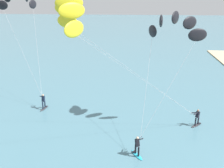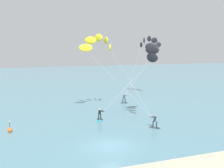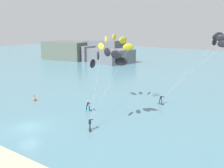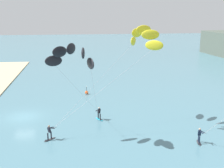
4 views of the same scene
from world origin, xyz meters
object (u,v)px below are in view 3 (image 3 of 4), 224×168
object	(u,v)px
kitesurfer_nearshore	(216,42)
kitesurfer_mid_water	(114,45)
marker_buoy	(35,99)
kitesurfer_far_out	(106,60)

from	to	relation	value
kitesurfer_nearshore	kitesurfer_mid_water	distance (m)	16.47
kitesurfer_nearshore	marker_buoy	size ratio (longest dim) A/B	8.82
kitesurfer_nearshore	kitesurfer_far_out	world-z (taller)	kitesurfer_nearshore
kitesurfer_mid_water	kitesurfer_far_out	bearing A→B (deg)	-61.17
kitesurfer_far_out	kitesurfer_nearshore	bearing A→B (deg)	62.68
kitesurfer_mid_water	marker_buoy	xyz separation A→B (m)	(-13.16, -5.95, -9.92)
marker_buoy	kitesurfer_far_out	bearing A→B (deg)	-5.70
kitesurfer_nearshore	kitesurfer_far_out	size ratio (longest dim) A/B	1.16
kitesurfer_nearshore	marker_buoy	xyz separation A→B (m)	(-26.40, -15.73, -10.25)
kitesurfer_mid_water	kitesurfer_far_out	size ratio (longest dim) A/B	1.26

